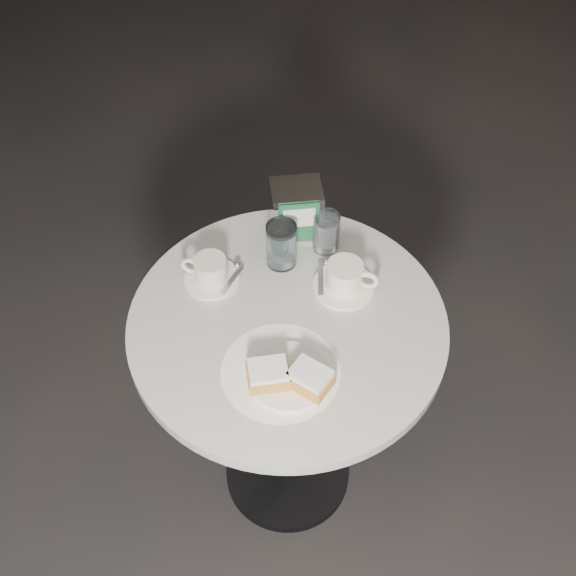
# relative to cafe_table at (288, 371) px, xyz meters

# --- Properties ---
(ground) EXTENTS (7.00, 7.00, 0.00)m
(ground) POSITION_rel_cafe_table_xyz_m (0.00, 0.00, -0.55)
(ground) COLOR black
(ground) RESTS_ON ground
(cafe_table) EXTENTS (0.70, 0.70, 0.74)m
(cafe_table) POSITION_rel_cafe_table_xyz_m (0.00, 0.00, 0.00)
(cafe_table) COLOR black
(cafe_table) RESTS_ON ground
(sugar_spill) EXTENTS (0.27, 0.27, 0.00)m
(sugar_spill) POSITION_rel_cafe_table_xyz_m (-0.01, -0.13, 0.20)
(sugar_spill) COLOR white
(sugar_spill) RESTS_ON cafe_table
(beignet_plate) EXTENTS (0.19, 0.18, 0.06)m
(beignet_plate) POSITION_rel_cafe_table_xyz_m (0.01, -0.16, 0.22)
(beignet_plate) COLOR white
(beignet_plate) RESTS_ON cafe_table
(coffee_cup_left) EXTENTS (0.15, 0.15, 0.07)m
(coffee_cup_left) POSITION_rel_cafe_table_xyz_m (-0.18, 0.11, 0.23)
(coffee_cup_left) COLOR white
(coffee_cup_left) RESTS_ON cafe_table
(coffee_cup_right) EXTENTS (0.17, 0.17, 0.07)m
(coffee_cup_right) POSITION_rel_cafe_table_xyz_m (0.12, 0.10, 0.23)
(coffee_cup_right) COLOR white
(coffee_cup_right) RESTS_ON cafe_table
(water_glass_left) EXTENTS (0.09, 0.09, 0.11)m
(water_glass_left) POSITION_rel_cafe_table_xyz_m (-0.02, 0.17, 0.25)
(water_glass_left) COLOR white
(water_glass_left) RESTS_ON cafe_table
(water_glass_right) EXTENTS (0.08, 0.08, 0.10)m
(water_glass_right) POSITION_rel_cafe_table_xyz_m (0.08, 0.22, 0.25)
(water_glass_right) COLOR white
(water_glass_right) RESTS_ON cafe_table
(napkin_dispenser) EXTENTS (0.13, 0.12, 0.14)m
(napkin_dispenser) POSITION_rel_cafe_table_xyz_m (0.01, 0.27, 0.27)
(napkin_dispenser) COLOR silver
(napkin_dispenser) RESTS_ON cafe_table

